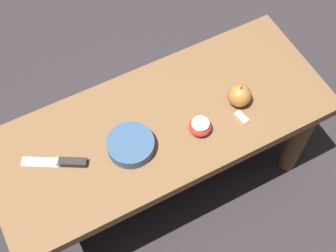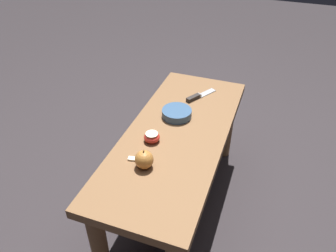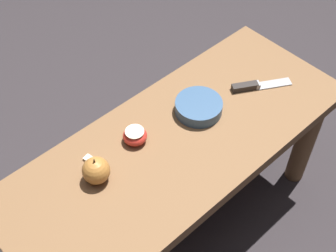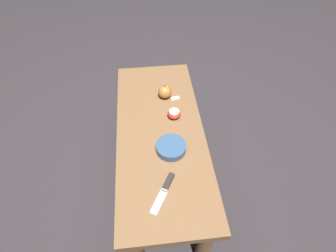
{
  "view_description": "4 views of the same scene",
  "coord_description": "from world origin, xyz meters",
  "px_view_note": "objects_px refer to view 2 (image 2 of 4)",
  "views": [
    {
      "loc": [
        -0.32,
        -0.66,
        1.69
      ],
      "look_at": [
        0.0,
        -0.04,
        0.49
      ],
      "focal_mm": 50.0,
      "sensor_mm": 36.0,
      "label": 1
    },
    {
      "loc": [
        1.09,
        0.35,
        1.35
      ],
      "look_at": [
        0.0,
        -0.04,
        0.49
      ],
      "focal_mm": 35.0,
      "sensor_mm": 36.0,
      "label": 2
    },
    {
      "loc": [
        0.59,
        0.59,
        1.48
      ],
      "look_at": [
        0.0,
        -0.04,
        0.49
      ],
      "focal_mm": 50.0,
      "sensor_mm": 36.0,
      "label": 3
    },
    {
      "loc": [
        -0.84,
        0.05,
        1.46
      ],
      "look_at": [
        0.0,
        -0.04,
        0.49
      ],
      "focal_mm": 28.0,
      "sensor_mm": 36.0,
      "label": 4
    }
  ],
  "objects_px": {
    "apple_whole": "(144,160)",
    "bowl": "(177,113)",
    "knife": "(197,96)",
    "apple_cut": "(152,137)",
    "wooden_bench": "(176,148)"
  },
  "relations": [
    {
      "from": "wooden_bench",
      "to": "apple_whole",
      "type": "relative_size",
      "value": 12.95
    },
    {
      "from": "knife",
      "to": "apple_whole",
      "type": "bearing_deg",
      "value": -155.44
    },
    {
      "from": "apple_whole",
      "to": "wooden_bench",
      "type": "bearing_deg",
      "value": 168.86
    },
    {
      "from": "apple_whole",
      "to": "bowl",
      "type": "distance_m",
      "value": 0.37
    },
    {
      "from": "wooden_bench",
      "to": "knife",
      "type": "xyz_separation_m",
      "value": [
        -0.31,
        0.01,
        0.1
      ]
    },
    {
      "from": "apple_cut",
      "to": "wooden_bench",
      "type": "bearing_deg",
      "value": 138.28
    },
    {
      "from": "apple_whole",
      "to": "bowl",
      "type": "relative_size",
      "value": 0.59
    },
    {
      "from": "knife",
      "to": "apple_cut",
      "type": "xyz_separation_m",
      "value": [
        0.4,
        -0.09,
        0.01
      ]
    },
    {
      "from": "knife",
      "to": "apple_cut",
      "type": "bearing_deg",
      "value": -161.94
    },
    {
      "from": "knife",
      "to": "wooden_bench",
      "type": "bearing_deg",
      "value": -150.93
    },
    {
      "from": "wooden_bench",
      "to": "bowl",
      "type": "bearing_deg",
      "value": -161.71
    },
    {
      "from": "apple_cut",
      "to": "bowl",
      "type": "distance_m",
      "value": 0.21
    },
    {
      "from": "wooden_bench",
      "to": "bowl",
      "type": "xyz_separation_m",
      "value": [
        -0.12,
        -0.04,
        0.11
      ]
    },
    {
      "from": "knife",
      "to": "apple_whole",
      "type": "xyz_separation_m",
      "value": [
        0.56,
        -0.05,
        0.03
      ]
    },
    {
      "from": "wooden_bench",
      "to": "apple_whole",
      "type": "height_order",
      "value": "apple_whole"
    }
  ]
}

